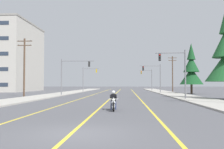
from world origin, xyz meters
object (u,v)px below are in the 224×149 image
at_px(traffic_signal_near_left, 71,71).
at_px(conifer_tree_right_verge_far, 191,71).
at_px(traffic_signal_mid_left, 88,76).
at_px(traffic_signal_mid_right, 155,74).
at_px(utility_pole_left_near, 24,65).
at_px(motorcycle_with_rider, 113,102).
at_px(utility_pole_right_far, 173,73).
at_px(traffic_signal_far_right, 148,77).
at_px(traffic_signal_near_right, 177,67).

height_order(traffic_signal_near_left, conifer_tree_right_verge_far, conifer_tree_right_verge_far).
bearing_deg(traffic_signal_mid_left, traffic_signal_mid_right, -31.35).
bearing_deg(utility_pole_left_near, traffic_signal_mid_left, 78.48).
bearing_deg(motorcycle_with_rider, utility_pole_right_far, 75.28).
height_order(traffic_signal_mid_right, utility_pole_right_far, utility_pole_right_far).
relative_size(traffic_signal_far_right, utility_pole_left_near, 0.70).
bearing_deg(utility_pole_left_near, motorcycle_with_rider, -53.80).
relative_size(traffic_signal_mid_right, utility_pole_right_far, 0.69).
bearing_deg(traffic_signal_near_left, utility_pole_left_near, -140.50).
relative_size(motorcycle_with_rider, utility_pole_right_far, 0.25).
bearing_deg(conifer_tree_right_verge_far, utility_pole_right_far, 95.15).
relative_size(traffic_signal_mid_right, traffic_signal_far_right, 1.00).
distance_m(traffic_signal_mid_left, utility_pole_right_far, 21.45).
relative_size(traffic_signal_near_right, traffic_signal_mid_right, 1.00).
xyz_separation_m(traffic_signal_near_left, traffic_signal_far_right, (15.66, 32.64, -0.13)).
bearing_deg(utility_pole_left_near, traffic_signal_near_right, -15.26).
xyz_separation_m(traffic_signal_near_right, traffic_signal_near_left, (-15.62, 10.97, 0.12)).
bearing_deg(utility_pole_right_far, motorcycle_with_rider, -104.72).
height_order(traffic_signal_far_right, utility_pole_right_far, utility_pole_right_far).
distance_m(motorcycle_with_rider, traffic_signal_near_right, 16.02).
height_order(traffic_signal_mid_right, traffic_signal_far_right, same).
bearing_deg(traffic_signal_mid_left, conifer_tree_right_verge_far, -30.95).
height_order(motorcycle_with_rider, traffic_signal_far_right, traffic_signal_far_right).
height_order(utility_pole_right_far, conifer_tree_right_verge_far, conifer_tree_right_verge_far).
xyz_separation_m(traffic_signal_mid_right, utility_pole_right_far, (5.56, 10.12, 0.75)).
distance_m(traffic_signal_near_right, conifer_tree_right_verge_far, 20.88).
distance_m(traffic_signal_near_left, traffic_signal_mid_right, 19.99).
xyz_separation_m(traffic_signal_near_left, traffic_signal_mid_right, (15.36, 12.79, -0.07)).
height_order(traffic_signal_near_right, utility_pole_left_near, utility_pole_left_near).
xyz_separation_m(traffic_signal_near_left, conifer_tree_right_verge_far, (22.19, 8.84, 0.47)).
xyz_separation_m(traffic_signal_far_right, utility_pole_left_near, (-21.78, -37.68, 0.79)).
bearing_deg(traffic_signal_mid_right, conifer_tree_right_verge_far, -30.00).
relative_size(utility_pole_left_near, utility_pole_right_far, 0.99).
distance_m(traffic_signal_near_right, traffic_signal_mid_left, 37.11).
bearing_deg(motorcycle_with_rider, utility_pole_left_near, 126.20).
xyz_separation_m(utility_pole_left_near, utility_pole_right_far, (27.04, 27.94, 0.01)).
height_order(traffic_signal_near_right, traffic_signal_near_left, same).
bearing_deg(traffic_signal_mid_left, traffic_signal_near_left, -88.70).
distance_m(traffic_signal_mid_right, conifer_tree_right_verge_far, 7.90).
distance_m(traffic_signal_near_right, traffic_signal_near_left, 19.09).
height_order(traffic_signal_mid_right, traffic_signal_mid_left, same).
bearing_deg(traffic_signal_mid_right, traffic_signal_near_left, -140.23).
bearing_deg(utility_pole_right_far, traffic_signal_near_left, -132.41).
relative_size(motorcycle_with_rider, traffic_signal_far_right, 0.35).
bearing_deg(traffic_signal_mid_left, utility_pole_left_near, -101.52).
relative_size(traffic_signal_near_right, utility_pole_left_near, 0.70).
height_order(motorcycle_with_rider, traffic_signal_near_right, traffic_signal_near_right).
bearing_deg(traffic_signal_near_right, traffic_signal_near_left, 144.92).
xyz_separation_m(traffic_signal_near_right, utility_pole_left_near, (-21.73, 5.93, 0.78)).
distance_m(traffic_signal_mid_left, conifer_tree_right_verge_far, 26.47).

